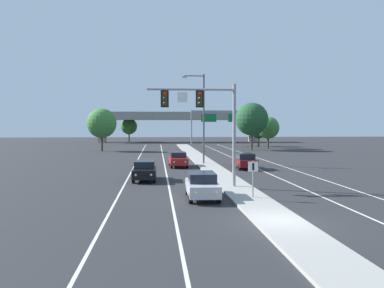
% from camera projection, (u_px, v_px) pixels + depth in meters
% --- Properties ---
extents(ground_plane, '(260.00, 260.00, 0.00)m').
position_uv_depth(ground_plane, '(279.00, 223.00, 19.02)').
color(ground_plane, '#28282B').
extents(median_island, '(2.40, 110.00, 0.15)m').
position_uv_depth(median_island, '(220.00, 175.00, 36.94)').
color(median_island, '#9E9B93').
rests_on(median_island, ground).
extents(lane_stripe_oncoming_center, '(0.14, 100.00, 0.01)m').
position_uv_depth(lane_stripe_oncoming_center, '(165.00, 168.00, 43.51)').
color(lane_stripe_oncoming_center, silver).
rests_on(lane_stripe_oncoming_center, ground).
extents(lane_stripe_receding_center, '(0.14, 100.00, 0.01)m').
position_uv_depth(lane_stripe_receding_center, '(254.00, 167.00, 44.30)').
color(lane_stripe_receding_center, silver).
rests_on(lane_stripe_receding_center, ground).
extents(edge_stripe_left, '(0.14, 100.00, 0.01)m').
position_uv_depth(edge_stripe_left, '(133.00, 168.00, 43.23)').
color(edge_stripe_left, silver).
rests_on(edge_stripe_left, ground).
extents(edge_stripe_right, '(0.14, 100.00, 0.01)m').
position_uv_depth(edge_stripe_right, '(284.00, 167.00, 44.58)').
color(edge_stripe_right, silver).
rests_on(edge_stripe_right, ground).
extents(overhead_signal_mast, '(6.22, 0.44, 7.20)m').
position_uv_depth(overhead_signal_mast, '(207.00, 113.00, 29.06)').
color(overhead_signal_mast, gray).
rests_on(overhead_signal_mast, median_island).
extents(median_sign_post, '(0.60, 0.10, 2.20)m').
position_uv_depth(median_sign_post, '(253.00, 173.00, 24.88)').
color(median_sign_post, gray).
rests_on(median_sign_post, median_island).
extents(street_lamp_median, '(2.58, 0.28, 10.00)m').
position_uv_depth(street_lamp_median, '(202.00, 113.00, 46.82)').
color(street_lamp_median, '#4C4C51').
rests_on(street_lamp_median, median_island).
extents(car_oncoming_silver, '(1.86, 4.49, 1.58)m').
position_uv_depth(car_oncoming_silver, '(202.00, 185.00, 25.33)').
color(car_oncoming_silver, '#B7B7BC').
rests_on(car_oncoming_silver, ground).
extents(car_oncoming_black, '(1.87, 4.49, 1.58)m').
position_uv_depth(car_oncoming_black, '(145.00, 170.00, 33.55)').
color(car_oncoming_black, black).
rests_on(car_oncoming_black, ground).
extents(car_oncoming_red, '(1.91, 4.51, 1.58)m').
position_uv_depth(car_oncoming_red, '(178.00, 159.00, 44.34)').
color(car_oncoming_red, maroon).
rests_on(car_oncoming_red, ground).
extents(car_receding_darkred, '(1.85, 4.48, 1.58)m').
position_uv_depth(car_receding_darkred, '(245.00, 161.00, 42.35)').
color(car_receding_darkred, '#5B0F14').
rests_on(car_receding_darkred, ground).
extents(highway_sign_gantry, '(13.28, 0.42, 7.50)m').
position_uv_depth(highway_sign_gantry, '(222.00, 117.00, 87.71)').
color(highway_sign_gantry, gray).
rests_on(highway_sign_gantry, ground).
extents(overpass_bridge, '(42.40, 6.40, 7.65)m').
position_uv_depth(overpass_bridge, '(179.00, 119.00, 105.76)').
color(overpass_bridge, gray).
rests_on(overpass_bridge, ground).
extents(tree_far_right_c, '(4.14, 4.14, 6.00)m').
position_uv_depth(tree_far_right_c, '(268.00, 128.00, 77.61)').
color(tree_far_right_c, '#4C3823').
rests_on(tree_far_right_c, ground).
extents(tree_far_left_b, '(4.29, 4.29, 6.20)m').
position_uv_depth(tree_far_left_b, '(129.00, 126.00, 108.78)').
color(tree_far_left_b, '#4C3823').
rests_on(tree_far_left_b, ground).
extents(tree_far_right_a, '(5.76, 5.76, 8.33)m').
position_uv_depth(tree_far_right_a, '(252.00, 119.00, 72.76)').
color(tree_far_right_a, '#4C3823').
rests_on(tree_far_right_a, ground).
extents(tree_far_left_a, '(5.00, 5.00, 7.23)m').
position_uv_depth(tree_far_left_a, '(102.00, 123.00, 70.16)').
color(tree_far_left_a, '#4C3823').
rests_on(tree_far_left_a, ground).
extents(tree_far_right_b, '(3.69, 3.69, 5.34)m').
position_uv_depth(tree_far_right_b, '(259.00, 130.00, 84.83)').
color(tree_far_right_b, '#4C3823').
rests_on(tree_far_right_b, ground).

